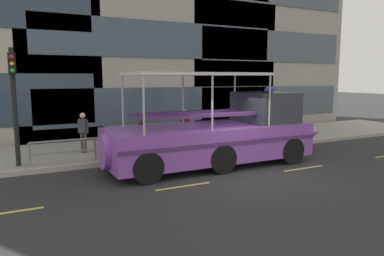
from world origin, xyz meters
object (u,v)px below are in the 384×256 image
Objects in this scene: duck_tour_boat at (224,134)px; pedestrian_near_stern at (83,129)px; traffic_light_pole at (14,95)px; pedestrian_near_bow at (248,119)px; pedestrian_mid_left at (185,125)px; parking_sign at (269,105)px; pedestrian_mid_right at (142,128)px.

duck_tour_boat reaches higher than pedestrian_near_stern.
traffic_light_pole reaches higher than duck_tour_boat.
duck_tour_boat is 5.39× the size of pedestrian_near_bow.
duck_tour_boat reaches higher than pedestrian_mid_left.
pedestrian_near_stern is at bearing 141.88° from duck_tour_boat.
parking_sign is 1.54× the size of pedestrian_near_stern.
duck_tour_boat reaches higher than pedestrian_near_bow.
parking_sign is 8.80m from pedestrian_near_stern.
traffic_light_pole is at bearing -178.07° from parking_sign.
pedestrian_mid_left reaches higher than pedestrian_near_stern.
parking_sign is at bearing -5.90° from pedestrian_near_stern.
pedestrian_mid_left is 1.92m from pedestrian_mid_right.
pedestrian_mid_right is 0.94× the size of pedestrian_near_stern.
traffic_light_pole reaches higher than pedestrian_near_stern.
parking_sign is 1.43× the size of pedestrian_near_bow.
pedestrian_near_bow is (10.10, 0.60, -1.39)m from traffic_light_pole.
pedestrian_near_stern is (-7.66, 0.67, -0.07)m from pedestrian_near_bow.
traffic_light_pole is at bearing -176.58° from pedestrian_near_bow.
traffic_light_pole reaches higher than pedestrian_near_bow.
parking_sign is 6.43m from pedestrian_mid_right.
parking_sign reaches higher than pedestrian_mid_right.
duck_tour_boat is at bearing -137.83° from pedestrian_near_bow.
pedestrian_mid_right is (-5.29, 0.33, -0.14)m from pedestrian_near_bow.
parking_sign is at bearing -12.04° from pedestrian_near_bow.
pedestrian_near_bow is at bearing -3.53° from pedestrian_mid_right.
duck_tour_boat is 2.81m from pedestrian_mid_left.
traffic_light_pole is 5.13m from pedestrian_mid_right.
pedestrian_near_bow is at bearing 167.96° from parking_sign.
pedestrian_mid_left is (6.69, 0.54, -1.45)m from traffic_light_pole.
pedestrian_near_bow reaches higher than pedestrian_mid_left.
duck_tour_boat is at bearing -38.12° from pedestrian_near_stern.
traffic_light_pole is 7.46m from duck_tour_boat.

